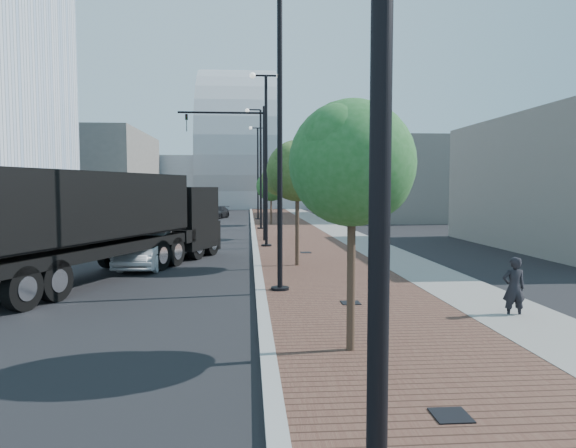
{
  "coord_description": "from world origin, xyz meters",
  "views": [
    {
      "loc": [
        -0.35,
        -5.71,
        3.24
      ],
      "look_at": [
        1.0,
        12.0,
        2.0
      ],
      "focal_mm": 32.39,
      "sensor_mm": 36.0,
      "label": 1
    }
  ],
  "objects": [
    {
      "name": "commercial_block_nw",
      "position": [
        -20.0,
        60.0,
        5.0
      ],
      "size": [
        14.0,
        20.0,
        10.0
      ],
      "primitive_type": "cube",
      "color": "#635F59",
      "rests_on": "ground"
    },
    {
      "name": "tree_2",
      "position": [
        1.65,
        27.02,
        3.84
      ],
      "size": [
        2.29,
        2.23,
        4.97
      ],
      "color": "#382619",
      "rests_on": "ground"
    },
    {
      "name": "dump_truck",
      "position": [
        -4.75,
        15.66,
        1.59
      ],
      "size": [
        7.41,
        13.88,
        3.77
      ],
      "rotation": [
        0.0,
        0.0,
        -0.36
      ],
      "color": "black",
      "rests_on": "ground"
    },
    {
      "name": "streetlight_4",
      "position": [
        0.6,
        46.0,
        4.82
      ],
      "size": [
        1.72,
        0.56,
        9.28
      ],
      "color": "black",
      "rests_on": "ground"
    },
    {
      "name": "dark_car_far",
      "position": [
        -3.69,
        49.93,
        0.64
      ],
      "size": [
        2.77,
        4.72,
        1.28
      ],
      "primitive_type": "imported",
      "rotation": [
        0.0,
        0.0,
        -0.23
      ],
      "color": "black",
      "rests_on": "ground"
    },
    {
      "name": "traffic_mast",
      "position": [
        -0.3,
        25.0,
        4.98
      ],
      "size": [
        5.09,
        0.2,
        8.0
      ],
      "color": "black",
      "rests_on": "ground"
    },
    {
      "name": "utility_cover_2",
      "position": [
        2.4,
        19.0,
        0.13
      ],
      "size": [
        0.5,
        0.5,
        0.02
      ],
      "primitive_type": "cube",
      "color": "black",
      "rests_on": "sidewalk"
    },
    {
      "name": "streetlight_1",
      "position": [
        0.49,
        10.0,
        4.34
      ],
      "size": [
        1.44,
        0.56,
        9.21
      ],
      "color": "black",
      "rests_on": "ground"
    },
    {
      "name": "concrete_strip",
      "position": [
        6.2,
        40.0,
        0.07
      ],
      "size": [
        2.4,
        140.0,
        0.13
      ],
      "primitive_type": "cube",
      "color": "slate",
      "rests_on": "ground"
    },
    {
      "name": "utility_cover_0",
      "position": [
        2.4,
        1.0,
        0.13
      ],
      "size": [
        0.5,
        0.5,
        0.02
      ],
      "primitive_type": "cube",
      "color": "black",
      "rests_on": "sidewalk"
    },
    {
      "name": "tree_0",
      "position": [
        1.65,
        4.02,
        3.69
      ],
      "size": [
        2.44,
        2.4,
        4.91
      ],
      "color": "#382619",
      "rests_on": "ground"
    },
    {
      "name": "streetlight_2",
      "position": [
        0.6,
        22.0,
        4.82
      ],
      "size": [
        1.72,
        0.56,
        9.28
      ],
      "color": "black",
      "rests_on": "ground"
    },
    {
      "name": "tree_1",
      "position": [
        1.65,
        15.02,
        3.9
      ],
      "size": [
        2.49,
        2.45,
        5.15
      ],
      "color": "#382619",
      "rests_on": "ground"
    },
    {
      "name": "streetlight_3",
      "position": [
        0.49,
        34.0,
        4.34
      ],
      "size": [
        1.44,
        0.56,
        9.21
      ],
      "color": "black",
      "rests_on": "ground"
    },
    {
      "name": "pedestrian",
      "position": [
        6.16,
        6.46,
        0.77
      ],
      "size": [
        0.59,
        0.41,
        1.55
      ],
      "primitive_type": "imported",
      "rotation": [
        0.0,
        0.0,
        3.07
      ],
      "color": "black",
      "rests_on": "ground"
    },
    {
      "name": "sidewalk",
      "position": [
        3.5,
        40.0,
        0.06
      ],
      "size": [
        7.0,
        140.0,
        0.12
      ],
      "primitive_type": "cube",
      "color": "#4C2D23",
      "rests_on": "ground"
    },
    {
      "name": "convention_center",
      "position": [
        -2.0,
        85.0,
        6.0
      ],
      "size": [
        50.0,
        30.0,
        50.0
      ],
      "color": "#9A9EA4",
      "rests_on": "ground"
    },
    {
      "name": "commercial_block_ne",
      "position": [
        16.0,
        50.0,
        4.0
      ],
      "size": [
        12.0,
        22.0,
        8.0
      ],
      "primitive_type": "cube",
      "color": "slate",
      "rests_on": "ground"
    },
    {
      "name": "white_sedan",
      "position": [
        -4.49,
        15.62,
        0.73
      ],
      "size": [
        1.88,
        4.53,
        1.46
      ],
      "primitive_type": "imported",
      "rotation": [
        0.0,
        0.0,
        -0.08
      ],
      "color": "silver",
      "rests_on": "ground"
    },
    {
      "name": "dark_car_mid",
      "position": [
        -5.38,
        25.31,
        0.56
      ],
      "size": [
        2.4,
        4.26,
        1.12
      ],
      "primitive_type": "imported",
      "rotation": [
        0.0,
        0.0,
        0.14
      ],
      "color": "black",
      "rests_on": "ground"
    },
    {
      "name": "tree_3",
      "position": [
        1.65,
        39.02,
        3.36
      ],
      "size": [
        2.57,
        2.55,
        4.65
      ],
      "color": "#382619",
      "rests_on": "ground"
    },
    {
      "name": "west_sidewalk",
      "position": [
        -13.0,
        40.0,
        0.06
      ],
      "size": [
        4.0,
        140.0,
        0.12
      ],
      "primitive_type": "cube",
      "color": "slate",
      "rests_on": "ground"
    },
    {
      "name": "curb",
      "position": [
        0.0,
        40.0,
        0.07
      ],
      "size": [
        0.3,
        140.0,
        0.14
      ],
      "primitive_type": "cube",
      "color": "gray",
      "rests_on": "ground"
    },
    {
      "name": "utility_cover_1",
      "position": [
        2.4,
        8.0,
        0.13
      ],
      "size": [
        0.5,
        0.5,
        0.02
      ],
      "primitive_type": "cube",
      "color": "black",
      "rests_on": "sidewalk"
    }
  ]
}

